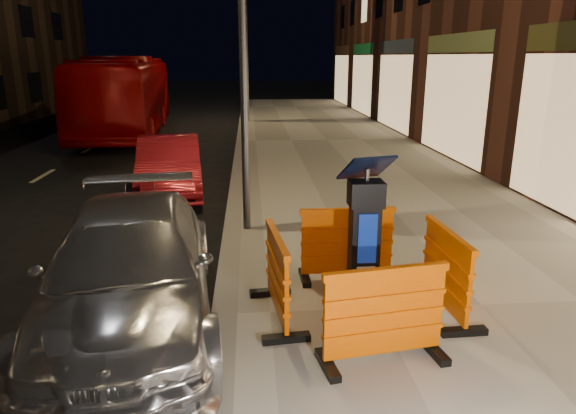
{
  "coord_description": "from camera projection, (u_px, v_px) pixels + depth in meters",
  "views": [
    {
      "loc": [
        0.34,
        -5.28,
        2.95
      ],
      "look_at": [
        0.8,
        1.0,
        1.1
      ],
      "focal_mm": 32.0,
      "sensor_mm": 36.0,
      "label": 1
    }
  ],
  "objects": [
    {
      "name": "barrier_kerbside",
      "position": [
        277.0,
        277.0,
        5.62
      ],
      "size": [
        0.64,
        1.28,
        0.96
      ],
      "primitive_type": "cube",
      "rotation": [
        0.0,
        0.0,
        1.68
      ],
      "color": "#EE5D00",
      "rests_on": "sidewalk"
    },
    {
      "name": "barrier_front",
      "position": [
        384.0,
        315.0,
        4.78
      ],
      "size": [
        1.3,
        0.7,
        0.96
      ],
      "primitive_type": "cube",
      "rotation": [
        0.0,
        0.0,
        0.16
      ],
      "color": "#EE5D00",
      "rests_on": "sidewalk"
    },
    {
      "name": "sidewalk",
      "position": [
        480.0,
        310.0,
        6.05
      ],
      "size": [
        6.0,
        60.0,
        0.15
      ],
      "primitive_type": "cube",
      "color": "#99978B",
      "rests_on": "ground"
    },
    {
      "name": "bus_doubledecker",
      "position": [
        129.0,
        133.0,
        20.5
      ],
      "size": [
        3.3,
        10.8,
        2.96
      ],
      "primitive_type": "imported",
      "rotation": [
        0.0,
        0.0,
        0.08
      ],
      "color": "#910306",
      "rests_on": "ground"
    },
    {
      "name": "barrier_back",
      "position": [
        347.0,
        244.0,
        6.6
      ],
      "size": [
        1.24,
        0.54,
        0.96
      ],
      "primitive_type": "cube",
      "rotation": [
        0.0,
        0.0,
        0.02
      ],
      "color": "#EE5D00",
      "rests_on": "sidewalk"
    },
    {
      "name": "ground_plane",
      "position": [
        225.0,
        325.0,
        5.86
      ],
      "size": [
        120.0,
        120.0,
        0.0
      ],
      "primitive_type": "plane",
      "color": "black",
      "rests_on": "ground"
    },
    {
      "name": "car_red",
      "position": [
        171.0,
        192.0,
        11.57
      ],
      "size": [
        1.79,
        3.91,
        1.24
      ],
      "primitive_type": "imported",
      "rotation": [
        0.0,
        0.0,
        0.13
      ],
      "color": "maroon",
      "rests_on": "ground"
    },
    {
      "name": "parking_kiosk",
      "position": [
        364.0,
        242.0,
        5.58
      ],
      "size": [
        0.58,
        0.58,
        1.72
      ],
      "primitive_type": "cube",
      "rotation": [
        0.0,
        0.0,
        0.08
      ],
      "color": "black",
      "rests_on": "sidewalk"
    },
    {
      "name": "car_silver",
      "position": [
        134.0,
        322.0,
        5.94
      ],
      "size": [
        2.39,
        4.72,
        1.31
      ],
      "primitive_type": "imported",
      "rotation": [
        0.0,
        0.0,
        0.12
      ],
      "color": "silver",
      "rests_on": "ground"
    },
    {
      "name": "barrier_bldgside",
      "position": [
        446.0,
        272.0,
        5.76
      ],
      "size": [
        0.56,
        1.25,
        0.96
      ],
      "primitive_type": "cube",
      "rotation": [
        0.0,
        0.0,
        1.61
      ],
      "color": "#EE5D00",
      "rests_on": "sidewalk"
    },
    {
      "name": "street_lamp_far",
      "position": [
        247.0,
        51.0,
        22.21
      ],
      "size": [
        0.12,
        0.12,
        6.0
      ],
      "primitive_type": "cylinder",
      "color": "#3F3F44",
      "rests_on": "sidewalk"
    },
    {
      "name": "street_lamp_mid",
      "position": [
        243.0,
        43.0,
        7.86
      ],
      "size": [
        0.12,
        0.12,
        6.0
      ],
      "primitive_type": "cylinder",
      "color": "#3F3F44",
      "rests_on": "sidewalk"
    },
    {
      "name": "kerb",
      "position": [
        224.0,
        319.0,
        5.84
      ],
      "size": [
        0.3,
        60.0,
        0.15
      ],
      "primitive_type": "cube",
      "color": "slate",
      "rests_on": "ground"
    }
  ]
}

